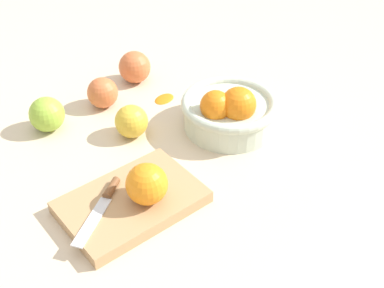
{
  "coord_description": "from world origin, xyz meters",
  "views": [
    {
      "loc": [
        0.52,
        0.54,
        0.62
      ],
      "look_at": [
        -0.06,
        0.08,
        0.04
      ],
      "focal_mm": 46.23,
      "sensor_mm": 36.0,
      "label": 1
    }
  ],
  "objects_px": {
    "orange_on_board": "(147,184)",
    "apple_front_left_3": "(135,67)",
    "knife": "(103,202)",
    "apple_front_left": "(131,121)",
    "apple_front_right": "(47,114)",
    "apple_front_left_2": "(103,93)",
    "bowl": "(229,111)",
    "cutting_board": "(132,202)"
  },
  "relations": [
    {
      "from": "knife",
      "to": "apple_front_left",
      "type": "relative_size",
      "value": 2.2
    },
    {
      "from": "bowl",
      "to": "knife",
      "type": "height_order",
      "value": "bowl"
    },
    {
      "from": "apple_front_left",
      "to": "apple_front_left_3",
      "type": "bearing_deg",
      "value": -138.3
    },
    {
      "from": "bowl",
      "to": "apple_front_left_2",
      "type": "bearing_deg",
      "value": -68.88
    },
    {
      "from": "apple_front_left_3",
      "to": "apple_front_right",
      "type": "bearing_deg",
      "value": -1.77
    },
    {
      "from": "bowl",
      "to": "apple_front_left_2",
      "type": "xyz_separation_m",
      "value": [
        0.1,
        -0.27,
        -0.01
      ]
    },
    {
      "from": "bowl",
      "to": "knife",
      "type": "relative_size",
      "value": 1.34
    },
    {
      "from": "orange_on_board",
      "to": "apple_front_left_3",
      "type": "xyz_separation_m",
      "value": [
        -0.3,
        -0.31,
        -0.02
      ]
    },
    {
      "from": "bowl",
      "to": "orange_on_board",
      "type": "bearing_deg",
      "value": 5.64
    },
    {
      "from": "orange_on_board",
      "to": "knife",
      "type": "height_order",
      "value": "orange_on_board"
    },
    {
      "from": "bowl",
      "to": "apple_front_left",
      "type": "xyz_separation_m",
      "value": [
        0.14,
        -0.14,
        -0.01
      ]
    },
    {
      "from": "apple_front_left_2",
      "to": "apple_front_left_3",
      "type": "height_order",
      "value": "apple_front_left_3"
    },
    {
      "from": "cutting_board",
      "to": "apple_front_left_3",
      "type": "relative_size",
      "value": 3.1
    },
    {
      "from": "orange_on_board",
      "to": "apple_front_left",
      "type": "distance_m",
      "value": 0.22
    },
    {
      "from": "orange_on_board",
      "to": "apple_front_right",
      "type": "bearing_deg",
      "value": -98.08
    },
    {
      "from": "apple_front_left",
      "to": "apple_front_left_2",
      "type": "xyz_separation_m",
      "value": [
        -0.04,
        -0.13,
        0.0
      ]
    },
    {
      "from": "knife",
      "to": "cutting_board",
      "type": "bearing_deg",
      "value": 147.61
    },
    {
      "from": "apple_front_left",
      "to": "bowl",
      "type": "bearing_deg",
      "value": 135.11
    },
    {
      "from": "apple_front_right",
      "to": "apple_front_left_2",
      "type": "height_order",
      "value": "apple_front_right"
    },
    {
      "from": "apple_front_left_2",
      "to": "orange_on_board",
      "type": "bearing_deg",
      "value": 59.01
    },
    {
      "from": "cutting_board",
      "to": "knife",
      "type": "height_order",
      "value": "knife"
    },
    {
      "from": "bowl",
      "to": "cutting_board",
      "type": "distance_m",
      "value": 0.3
    },
    {
      "from": "bowl",
      "to": "apple_front_right",
      "type": "distance_m",
      "value": 0.38
    },
    {
      "from": "cutting_board",
      "to": "orange_on_board",
      "type": "distance_m",
      "value": 0.06
    },
    {
      "from": "apple_front_left",
      "to": "cutting_board",
      "type": "bearing_deg",
      "value": 43.46
    },
    {
      "from": "apple_front_left",
      "to": "apple_front_left_2",
      "type": "bearing_deg",
      "value": -107.44
    },
    {
      "from": "apple_front_right",
      "to": "apple_front_left",
      "type": "height_order",
      "value": "apple_front_right"
    },
    {
      "from": "cutting_board",
      "to": "apple_front_left_2",
      "type": "distance_m",
      "value": 0.33
    },
    {
      "from": "orange_on_board",
      "to": "apple_front_right",
      "type": "xyz_separation_m",
      "value": [
        -0.05,
        -0.32,
        -0.02
      ]
    },
    {
      "from": "orange_on_board",
      "to": "knife",
      "type": "relative_size",
      "value": 0.48
    },
    {
      "from": "bowl",
      "to": "apple_front_left",
      "type": "relative_size",
      "value": 2.96
    },
    {
      "from": "apple_front_right",
      "to": "apple_front_left_3",
      "type": "bearing_deg",
      "value": 178.23
    },
    {
      "from": "apple_front_left",
      "to": "apple_front_left_3",
      "type": "height_order",
      "value": "apple_front_left_3"
    },
    {
      "from": "apple_front_left_3",
      "to": "cutting_board",
      "type": "bearing_deg",
      "value": 42.56
    },
    {
      "from": "knife",
      "to": "apple_front_left",
      "type": "distance_m",
      "value": 0.23
    },
    {
      "from": "bowl",
      "to": "apple_front_left_3",
      "type": "height_order",
      "value": "bowl"
    },
    {
      "from": "cutting_board",
      "to": "apple_front_left",
      "type": "height_order",
      "value": "apple_front_left"
    },
    {
      "from": "bowl",
      "to": "apple_front_left",
      "type": "height_order",
      "value": "bowl"
    },
    {
      "from": "apple_front_left",
      "to": "apple_front_left_3",
      "type": "distance_m",
      "value": 0.22
    },
    {
      "from": "knife",
      "to": "apple_front_left",
      "type": "height_order",
      "value": "apple_front_left"
    },
    {
      "from": "orange_on_board",
      "to": "apple_front_right",
      "type": "height_order",
      "value": "orange_on_board"
    },
    {
      "from": "knife",
      "to": "apple_front_left_3",
      "type": "height_order",
      "value": "apple_front_left_3"
    }
  ]
}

